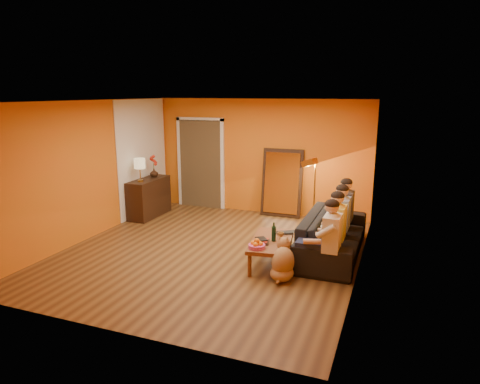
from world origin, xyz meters
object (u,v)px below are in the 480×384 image
at_px(mirror_frame, 282,183).
at_px(laptop, 288,234).
at_px(person_mid_right, 342,219).
at_px(dog, 283,259).
at_px(tumbler, 281,235).
at_px(table_lamp, 140,170).
at_px(sideboard, 149,197).
at_px(person_mid_left, 337,229).
at_px(person_far_right, 346,211).
at_px(vase, 154,173).
at_px(person_far_left, 332,239).
at_px(wine_bottle, 274,232).
at_px(sofa, 333,235).
at_px(floor_lamp, 314,195).
at_px(coffee_table, 271,252).

relative_size(mirror_frame, laptop, 4.13).
xyz_separation_m(mirror_frame, person_mid_right, (1.58, -1.87, -0.15)).
distance_m(dog, tumbler, 0.66).
distance_m(mirror_frame, table_lamp, 3.13).
bearing_deg(table_lamp, mirror_frame, 26.32).
distance_m(sideboard, tumbler, 3.85).
distance_m(mirror_frame, person_mid_left, 2.90).
height_order(table_lamp, person_far_right, table_lamp).
height_order(sideboard, person_mid_left, person_mid_left).
distance_m(person_mid_right, vase, 4.51).
distance_m(person_far_left, laptop, 0.98).
bearing_deg(person_far_left, person_far_right, 90.00).
bearing_deg(wine_bottle, person_far_left, -8.10).
distance_m(person_far_left, person_mid_left, 0.55).
xyz_separation_m(sofa, dog, (-0.53, -1.30, -0.02)).
height_order(sofa, laptop, sofa).
bearing_deg(sideboard, tumbler, -24.41).
relative_size(person_far_left, person_mid_right, 1.00).
distance_m(person_far_left, person_far_right, 1.65).
height_order(sideboard, laptop, sideboard).
bearing_deg(person_mid_right, wine_bottle, -134.05).
height_order(person_mid_left, person_far_right, same).
distance_m(floor_lamp, person_far_left, 2.31).
bearing_deg(person_far_left, laptop, 146.50).
relative_size(sideboard, laptop, 3.21).
distance_m(person_mid_left, person_far_right, 1.10).
distance_m(dog, person_far_left, 0.78).
distance_m(sofa, coffee_table, 1.19).
relative_size(sideboard, sofa, 0.50).
height_order(table_lamp, coffee_table, table_lamp).
xyz_separation_m(coffee_table, tumbler, (0.12, 0.12, 0.26)).
relative_size(mirror_frame, person_mid_left, 1.25).
xyz_separation_m(table_lamp, person_mid_left, (4.37, -1.04, -0.49)).
bearing_deg(person_far_left, wine_bottle, 171.90).
xyz_separation_m(sideboard, vase, (0.00, 0.25, 0.52)).
relative_size(person_mid_right, wine_bottle, 3.94).
relative_size(mirror_frame, tumbler, 14.05).
height_order(person_far_right, tumbler, person_far_right).
relative_size(sideboard, floor_lamp, 0.82).
relative_size(laptop, vase, 1.91).
height_order(sofa, person_far_left, person_far_left).
bearing_deg(laptop, sofa, 2.60).
xyz_separation_m(person_far_right, tumbler, (-0.87, -1.35, -0.14)).
bearing_deg(dog, person_mid_right, 45.56).
height_order(mirror_frame, tumbler, mirror_frame).
height_order(coffee_table, tumbler, tumbler).
height_order(person_mid_right, vase, person_mid_right).
bearing_deg(tumbler, vase, 152.29).
height_order(sofa, person_mid_left, person_mid_left).
bearing_deg(mirror_frame, floor_lamp, -41.26).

